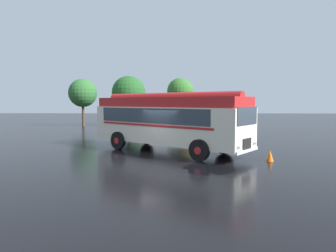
{
  "coord_description": "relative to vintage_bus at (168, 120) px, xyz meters",
  "views": [
    {
      "loc": [
        0.67,
        -16.76,
        2.96
      ],
      "look_at": [
        0.19,
        2.39,
        1.4
      ],
      "focal_mm": 32.0,
      "sensor_mm": 36.0,
      "label": 1
    }
  ],
  "objects": [
    {
      "name": "vintage_bus",
      "position": [
        0.0,
        0.0,
        0.0
      ],
      "size": [
        9.48,
        8.1,
        3.49
      ],
      "color": "silver",
      "rests_on": "ground"
    },
    {
      "name": "car_near_left",
      "position": [
        -0.99,
        12.01,
        -1.05
      ],
      "size": [
        2.27,
        4.35,
        1.66
      ],
      "color": "silver",
      "rests_on": "ground"
    },
    {
      "name": "traffic_cone",
      "position": [
        5.18,
        -2.8,
        -1.62
      ],
      "size": [
        0.36,
        0.36,
        0.55
      ],
      "primitive_type": "cone",
      "color": "orange",
      "rests_on": "ground"
    },
    {
      "name": "tree_left_of_centre",
      "position": [
        -5.29,
        18.99,
        2.17
      ],
      "size": [
        4.13,
        4.13,
        6.11
      ],
      "color": "#4C3823",
      "rests_on": "ground"
    },
    {
      "name": "tree_far_left",
      "position": [
        -10.62,
        18.29,
        2.14
      ],
      "size": [
        3.39,
        3.39,
        5.7
      ],
      "color": "#4C3823",
      "rests_on": "ground"
    },
    {
      "name": "puddle_patch",
      "position": [
        1.95,
        -4.64,
        -1.89
      ],
      "size": [
        2.31,
        2.31,
        0.01
      ],
      "primitive_type": "cylinder",
      "color": "black",
      "rests_on": "ground"
    },
    {
      "name": "ground_plane",
      "position": [
        -0.2,
        -0.88,
        -1.89
      ],
      "size": [
        120.0,
        120.0,
        0.0
      ],
      "primitive_type": "plane",
      "color": "black"
    },
    {
      "name": "tree_centre",
      "position": [
        0.96,
        18.96,
        2.38
      ],
      "size": [
        3.21,
        3.21,
        5.83
      ],
      "color": "#4C3823",
      "rests_on": "ground"
    },
    {
      "name": "car_mid_left",
      "position": [
        1.77,
        12.31,
        -1.05
      ],
      "size": [
        2.15,
        4.29,
        1.66
      ],
      "color": "maroon",
      "rests_on": "ground"
    }
  ]
}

